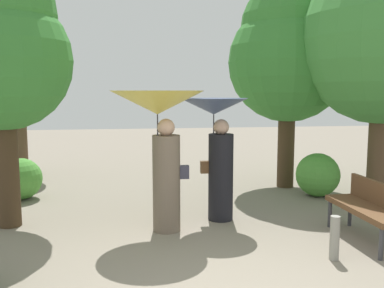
# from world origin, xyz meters

# --- Properties ---
(person_left) EXTENTS (1.40, 1.40, 2.13)m
(person_left) POSITION_xyz_m (-0.55, 2.28, 1.62)
(person_left) COLOR #6B5B4C
(person_left) RESTS_ON ground
(person_right) EXTENTS (1.11, 1.11, 2.00)m
(person_right) POSITION_xyz_m (0.40, 2.70, 1.38)
(person_right) COLOR black
(person_right) RESTS_ON ground
(park_bench) EXTENTS (0.52, 1.51, 0.83)m
(park_bench) POSITION_xyz_m (2.34, 1.38, 0.51)
(park_bench) COLOR #38383D
(park_bench) RESTS_ON ground
(tree_near_left) EXTENTS (1.84, 1.84, 3.56)m
(tree_near_left) POSITION_xyz_m (-3.58, 6.63, 2.41)
(tree_near_left) COLOR brown
(tree_near_left) RESTS_ON ground
(tree_mid_left) EXTENTS (2.12, 2.12, 4.11)m
(tree_mid_left) POSITION_xyz_m (-2.90, 2.84, 2.78)
(tree_mid_left) COLOR #42301E
(tree_mid_left) RESTS_ON ground
(tree_mid_right) EXTENTS (2.58, 2.58, 4.50)m
(tree_mid_right) POSITION_xyz_m (2.41, 4.86, 2.96)
(tree_mid_right) COLOR #42301E
(tree_mid_right) RESTS_ON ground
(bush_path_left) EXTENTS (0.81, 0.81, 0.81)m
(bush_path_left) POSITION_xyz_m (-3.12, 4.57, 0.41)
(bush_path_left) COLOR #4C9338
(bush_path_left) RESTS_ON ground
(bush_path_right) EXTENTS (0.88, 0.88, 0.88)m
(bush_path_right) POSITION_xyz_m (2.74, 3.93, 0.44)
(bush_path_right) COLOR #4C9338
(bush_path_right) RESTS_ON ground
(path_marker_post) EXTENTS (0.12, 0.12, 0.57)m
(path_marker_post) POSITION_xyz_m (1.52, 0.80, 0.28)
(path_marker_post) COLOR gray
(path_marker_post) RESTS_ON ground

